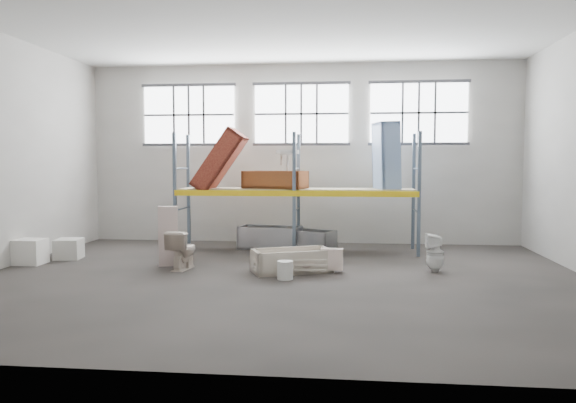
# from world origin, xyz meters

# --- Properties ---
(floor) EXTENTS (12.00, 10.00, 0.10)m
(floor) POSITION_xyz_m (0.00, 0.00, -0.05)
(floor) COLOR #463F3B
(floor) RESTS_ON ground
(ceiling) EXTENTS (12.00, 10.00, 0.10)m
(ceiling) POSITION_xyz_m (0.00, 0.00, 5.05)
(ceiling) COLOR silver
(ceiling) RESTS_ON ground
(wall_back) EXTENTS (12.00, 0.10, 5.00)m
(wall_back) POSITION_xyz_m (0.00, 5.05, 2.50)
(wall_back) COLOR #A19D96
(wall_back) RESTS_ON ground
(wall_front) EXTENTS (12.00, 0.10, 5.00)m
(wall_front) POSITION_xyz_m (0.00, -5.05, 2.50)
(wall_front) COLOR beige
(wall_front) RESTS_ON ground
(window_left) EXTENTS (2.60, 0.04, 1.60)m
(window_left) POSITION_xyz_m (-3.20, 4.94, 3.60)
(window_left) COLOR white
(window_left) RESTS_ON wall_back
(window_mid) EXTENTS (2.60, 0.04, 1.60)m
(window_mid) POSITION_xyz_m (0.00, 4.94, 3.60)
(window_mid) COLOR white
(window_mid) RESTS_ON wall_back
(window_right) EXTENTS (2.60, 0.04, 1.60)m
(window_right) POSITION_xyz_m (3.20, 4.94, 3.60)
(window_right) COLOR white
(window_right) RESTS_ON wall_back
(rack_upright_la) EXTENTS (0.08, 0.08, 3.00)m
(rack_upright_la) POSITION_xyz_m (-3.00, 2.90, 1.50)
(rack_upright_la) COLOR slate
(rack_upright_la) RESTS_ON floor
(rack_upright_lb) EXTENTS (0.08, 0.08, 3.00)m
(rack_upright_lb) POSITION_xyz_m (-3.00, 4.10, 1.50)
(rack_upright_lb) COLOR slate
(rack_upright_lb) RESTS_ON floor
(rack_upright_ma) EXTENTS (0.08, 0.08, 3.00)m
(rack_upright_ma) POSITION_xyz_m (0.00, 2.90, 1.50)
(rack_upright_ma) COLOR slate
(rack_upright_ma) RESTS_ON floor
(rack_upright_mb) EXTENTS (0.08, 0.08, 3.00)m
(rack_upright_mb) POSITION_xyz_m (0.00, 4.10, 1.50)
(rack_upright_mb) COLOR slate
(rack_upright_mb) RESTS_ON floor
(rack_upright_ra) EXTENTS (0.08, 0.08, 3.00)m
(rack_upright_ra) POSITION_xyz_m (3.00, 2.90, 1.50)
(rack_upright_ra) COLOR slate
(rack_upright_ra) RESTS_ON floor
(rack_upright_rb) EXTENTS (0.08, 0.08, 3.00)m
(rack_upright_rb) POSITION_xyz_m (3.00, 4.10, 1.50)
(rack_upright_rb) COLOR slate
(rack_upright_rb) RESTS_ON floor
(rack_beam_front) EXTENTS (6.00, 0.10, 0.14)m
(rack_beam_front) POSITION_xyz_m (0.00, 2.90, 1.50)
(rack_beam_front) COLOR yellow
(rack_beam_front) RESTS_ON floor
(rack_beam_back) EXTENTS (6.00, 0.10, 0.14)m
(rack_beam_back) POSITION_xyz_m (0.00, 4.10, 1.50)
(rack_beam_back) COLOR yellow
(rack_beam_back) RESTS_ON floor
(shelf_deck) EXTENTS (5.90, 1.10, 0.03)m
(shelf_deck) POSITION_xyz_m (0.00, 3.50, 1.58)
(shelf_deck) COLOR gray
(shelf_deck) RESTS_ON floor
(wet_patch) EXTENTS (1.80, 1.80, 0.00)m
(wet_patch) POSITION_xyz_m (0.00, 2.70, 0.00)
(wet_patch) COLOR black
(wet_patch) RESTS_ON floor
(bathtub_beige) EXTENTS (1.77, 1.32, 0.47)m
(bathtub_beige) POSITION_xyz_m (0.17, 0.68, 0.24)
(bathtub_beige) COLOR beige
(bathtub_beige) RESTS_ON floor
(cistern_spare) EXTENTS (0.46, 0.24, 0.43)m
(cistern_spare) POSITION_xyz_m (0.99, 0.69, 0.28)
(cistern_spare) COLOR #F5DACB
(cistern_spare) RESTS_ON bathtub_beige
(sink_in_tub) EXTENTS (0.50, 0.50, 0.16)m
(sink_in_tub) POSITION_xyz_m (0.44, 0.54, 0.16)
(sink_in_tub) COLOR silver
(sink_in_tub) RESTS_ON bathtub_beige
(toilet_beige) EXTENTS (0.58, 0.87, 0.83)m
(toilet_beige) POSITION_xyz_m (-2.16, 0.72, 0.42)
(toilet_beige) COLOR beige
(toilet_beige) RESTS_ON floor
(cistern_tall) EXTENTS (0.48, 0.38, 1.30)m
(cistern_tall) POSITION_xyz_m (-2.60, 1.11, 0.65)
(cistern_tall) COLOR beige
(cistern_tall) RESTS_ON floor
(toilet_white) EXTENTS (0.38, 0.37, 0.80)m
(toilet_white) POSITION_xyz_m (3.11, 1.01, 0.40)
(toilet_white) COLOR white
(toilet_white) RESTS_ON floor
(steel_tub_left) EXTENTS (1.68, 0.96, 0.58)m
(steel_tub_left) POSITION_xyz_m (-0.72, 3.76, 0.29)
(steel_tub_left) COLOR #B7B9C0
(steel_tub_left) RESTS_ON floor
(steel_tub_right) EXTENTS (1.57, 1.20, 0.52)m
(steel_tub_right) POSITION_xyz_m (0.26, 3.61, 0.26)
(steel_tub_right) COLOR #B0B3B9
(steel_tub_right) RESTS_ON floor
(rust_tub_flat) EXTENTS (1.71, 1.16, 0.44)m
(rust_tub_flat) POSITION_xyz_m (-0.54, 3.42, 1.82)
(rust_tub_flat) COLOR #91401A
(rust_tub_flat) RESTS_ON shelf_deck
(rust_tub_tilted) EXTENTS (1.40, 0.82, 1.70)m
(rust_tub_tilted) POSITION_xyz_m (-1.94, 3.28, 2.29)
(rust_tub_tilted) COLOR brown
(rust_tub_tilted) RESTS_ON shelf_deck
(sink_on_shelf) EXTENTS (0.64, 0.53, 0.52)m
(sink_on_shelf) POSITION_xyz_m (-0.19, 3.11, 2.09)
(sink_on_shelf) COLOR silver
(sink_on_shelf) RESTS_ON rust_tub_flat
(blue_tub_upright) EXTENTS (0.73, 0.92, 1.74)m
(blue_tub_upright) POSITION_xyz_m (2.26, 3.54, 2.40)
(blue_tub_upright) COLOR #7B98C7
(blue_tub_upright) RESTS_ON shelf_deck
(bucket) EXTENTS (0.40, 0.40, 0.36)m
(bucket) POSITION_xyz_m (0.11, -0.08, 0.18)
(bucket) COLOR silver
(bucket) RESTS_ON floor
(carton_near) EXTENTS (0.65, 0.56, 0.56)m
(carton_near) POSITION_xyz_m (-5.73, 0.94, 0.28)
(carton_near) COLOR white
(carton_near) RESTS_ON floor
(carton_far) EXTENTS (0.64, 0.64, 0.47)m
(carton_far) POSITION_xyz_m (-5.20, 1.69, 0.23)
(carton_far) COLOR beige
(carton_far) RESTS_ON floor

